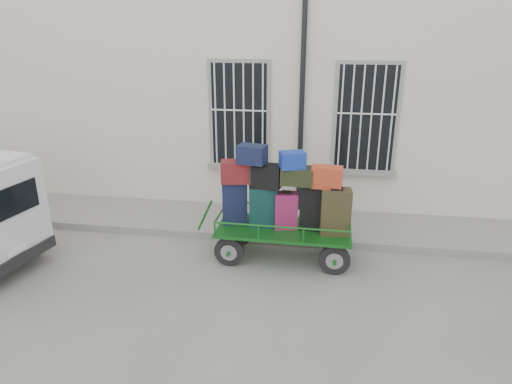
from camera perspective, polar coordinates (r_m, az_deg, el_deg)
The scene contains 4 objects.
ground at distance 8.04m, azimuth -3.07°, elevation -10.51°, with size 80.00×80.00×0.00m, color slate.
building at distance 12.39m, azimuth 2.01°, elevation 15.07°, with size 24.00×5.15×6.00m.
sidewalk at distance 9.93m, azimuth -0.50°, elevation -3.73°, with size 24.00×1.70×0.15m, color gray.
luggage_cart at distance 8.17m, azimuth 3.37°, elevation -1.55°, with size 2.85×1.13×2.15m.
Camera 1 is at (1.48, -6.76, 4.10)m, focal length 32.00 mm.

